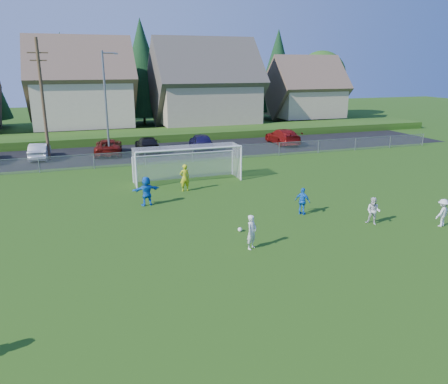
{
  "coord_description": "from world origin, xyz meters",
  "views": [
    {
      "loc": [
        -7.12,
        -12.93,
        7.85
      ],
      "look_at": [
        0.0,
        8.0,
        1.4
      ],
      "focal_mm": 35.0,
      "sensor_mm": 36.0,
      "label": 1
    }
  ],
  "objects": [
    {
      "name": "streetlight",
      "position": [
        -4.45,
        26.0,
        4.84
      ],
      "size": [
        1.38,
        0.18,
        9.0
      ],
      "color": "slate",
      "rests_on": "ground"
    },
    {
      "name": "tree_row",
      "position": [
        1.04,
        48.74,
        6.91
      ],
      "size": [
        65.98,
        12.36,
        13.8
      ],
      "color": "#382616",
      "rests_on": "ground"
    },
    {
      "name": "asphalt_lot",
      "position": [
        0.0,
        27.5,
        0.01
      ],
      "size": [
        60.0,
        60.0,
        0.0
      ],
      "primitive_type": "plane",
      "color": "black",
      "rests_on": "ground"
    },
    {
      "name": "goalkeeper",
      "position": [
        -0.76,
        13.61,
        0.88
      ],
      "size": [
        0.68,
        0.48,
        1.76
      ],
      "primitive_type": "imported",
      "rotation": [
        0.0,
        0.0,
        3.23
      ],
      "color": "#BBC617",
      "rests_on": "ground"
    },
    {
      "name": "player_blue_b",
      "position": [
        -3.58,
        11.39,
        0.86
      ],
      "size": [
        1.64,
        0.67,
        1.72
      ],
      "primitive_type": "imported",
      "rotation": [
        0.0,
        0.0,
        3.24
      ],
      "color": "blue",
      "rests_on": "ground"
    },
    {
      "name": "player_white_a",
      "position": [
        -0.19,
        3.66,
        0.78
      ],
      "size": [
        0.68,
        0.64,
        1.56
      ],
      "primitive_type": "imported",
      "rotation": [
        0.0,
        0.0,
        0.63
      ],
      "color": "silver",
      "rests_on": "ground"
    },
    {
      "name": "ground",
      "position": [
        0.0,
        0.0,
        0.0
      ],
      "size": [
        160.0,
        160.0,
        0.0
      ],
      "primitive_type": "plane",
      "color": "#193D0C",
      "rests_on": "ground"
    },
    {
      "name": "utility_pole",
      "position": [
        -9.5,
        27.0,
        5.15
      ],
      "size": [
        1.6,
        0.26,
        10.0
      ],
      "color": "#473321",
      "rests_on": "ground"
    },
    {
      "name": "car_d",
      "position": [
        -0.92,
        27.37,
        0.72
      ],
      "size": [
        2.27,
        5.06,
        1.44
      ],
      "primitive_type": "imported",
      "rotation": [
        0.0,
        0.0,
        3.09
      ],
      "color": "black",
      "rests_on": "ground"
    },
    {
      "name": "player_white_c",
      "position": [
        9.96,
        3.17,
        0.71
      ],
      "size": [
        1.03,
        0.76,
        1.43
      ],
      "primitive_type": "imported",
      "rotation": [
        0.0,
        0.0,
        3.42
      ],
      "color": "silver",
      "rests_on": "ground"
    },
    {
      "name": "grass_embankment",
      "position": [
        0.0,
        35.0,
        0.4
      ],
      "size": [
        70.0,
        6.0,
        0.8
      ],
      "primitive_type": "cube",
      "color": "#1E420F",
      "rests_on": "ground"
    },
    {
      "name": "soccer_goal",
      "position": [
        0.0,
        16.05,
        1.63
      ],
      "size": [
        7.42,
        1.9,
        2.5
      ],
      "color": "white",
      "rests_on": "ground"
    },
    {
      "name": "soccer_ball",
      "position": [
        0.05,
        5.73,
        0.11
      ],
      "size": [
        0.22,
        0.22,
        0.22
      ],
      "primitive_type": "sphere",
      "color": "white",
      "rests_on": "ground"
    },
    {
      "name": "car_g",
      "position": [
        12.98,
        27.39,
        0.78
      ],
      "size": [
        2.39,
        5.45,
        1.56
      ],
      "primitive_type": "imported",
      "rotation": [
        0.0,
        0.0,
        3.1
      ],
      "color": "maroon",
      "rests_on": "ground"
    },
    {
      "name": "houses_row",
      "position": [
        1.97,
        42.46,
        7.33
      ],
      "size": [
        53.9,
        11.45,
        13.27
      ],
      "color": "tan",
      "rests_on": "ground"
    },
    {
      "name": "car_c",
      "position": [
        -4.45,
        27.59,
        0.7
      ],
      "size": [
        2.84,
        5.25,
        1.4
      ],
      "primitive_type": "imported",
      "rotation": [
        0.0,
        0.0,
        3.03
      ],
      "color": "#65110B",
      "rests_on": "ground"
    },
    {
      "name": "player_blue_a",
      "position": [
        4.18,
        7.05,
        0.75
      ],
      "size": [
        0.81,
        0.92,
        1.5
      ],
      "primitive_type": "imported",
      "rotation": [
        0.0,
        0.0,
        2.2
      ],
      "color": "blue",
      "rests_on": "ground"
    },
    {
      "name": "player_white_b",
      "position": [
        6.85,
        4.52,
        0.71
      ],
      "size": [
        0.85,
        0.88,
        1.42
      ],
      "primitive_type": "imported",
      "rotation": [
        0.0,
        0.0,
        -0.92
      ],
      "color": "silver",
      "rests_on": "ground"
    },
    {
      "name": "car_b",
      "position": [
        -10.26,
        27.47,
        0.69
      ],
      "size": [
        1.68,
        4.25,
        1.38
      ],
      "primitive_type": "imported",
      "rotation": [
        0.0,
        0.0,
        3.09
      ],
      "color": "silver",
      "rests_on": "ground"
    },
    {
      "name": "chainlink_fence",
      "position": [
        0.0,
        22.0,
        0.63
      ],
      "size": [
        52.06,
        0.06,
        1.2
      ],
      "color": "gray",
      "rests_on": "ground"
    },
    {
      "name": "car_e",
      "position": [
        4.16,
        27.07,
        0.79
      ],
      "size": [
        2.31,
        4.77,
        1.57
      ],
      "primitive_type": "imported",
      "rotation": [
        0.0,
        0.0,
        3.04
      ],
      "color": "#15113E",
      "rests_on": "ground"
    }
  ]
}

